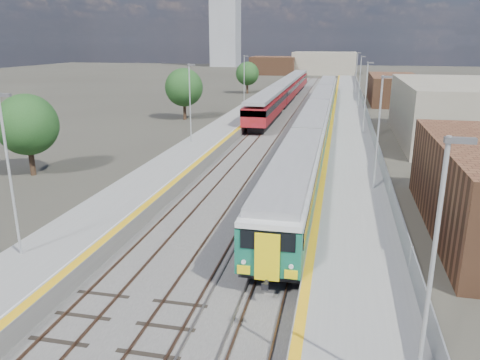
% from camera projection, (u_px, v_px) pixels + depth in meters
% --- Properties ---
extents(ground, '(320.00, 320.00, 0.00)m').
position_uv_depth(ground, '(307.00, 127.00, 59.56)').
color(ground, '#47443A').
rests_on(ground, ground).
extents(ballast_bed, '(10.50, 155.00, 0.06)m').
position_uv_depth(ballast_bed, '(291.00, 123.00, 62.35)').
color(ballast_bed, '#565451').
rests_on(ballast_bed, ground).
extents(tracks, '(8.96, 160.00, 0.17)m').
position_uv_depth(tracks, '(297.00, 121.00, 63.78)').
color(tracks, '#4C3323').
rests_on(tracks, ground).
extents(platform_right, '(4.70, 155.00, 8.52)m').
position_uv_depth(platform_right, '(349.00, 121.00, 60.68)').
color(platform_right, slate).
rests_on(platform_right, ground).
extents(platform_left, '(4.30, 155.00, 8.52)m').
position_uv_depth(platform_left, '(241.00, 118.00, 63.57)').
color(platform_left, slate).
rests_on(platform_left, ground).
extents(buildings, '(72.00, 185.50, 40.00)m').
position_uv_depth(buildings, '(271.00, 40.00, 143.13)').
color(buildings, brown).
rests_on(buildings, ground).
extents(green_train, '(2.88, 80.24, 3.17)m').
position_uv_depth(green_train, '(318.00, 112.00, 56.87)').
color(green_train, black).
rests_on(green_train, ground).
extents(red_train, '(3.02, 61.20, 3.81)m').
position_uv_depth(red_train, '(285.00, 91.00, 81.37)').
color(red_train, black).
rests_on(red_train, ground).
extents(tree_a, '(4.89, 4.89, 6.63)m').
position_uv_depth(tree_a, '(27.00, 125.00, 37.31)').
color(tree_a, '#382619').
rests_on(tree_a, ground).
extents(tree_b, '(5.20, 5.20, 7.04)m').
position_uv_depth(tree_b, '(184.00, 87.00, 64.16)').
color(tree_b, '#382619').
rests_on(tree_b, ground).
extents(tree_c, '(4.76, 4.76, 6.45)m').
position_uv_depth(tree_c, '(247.00, 74.00, 96.20)').
color(tree_c, '#382619').
rests_on(tree_c, ground).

